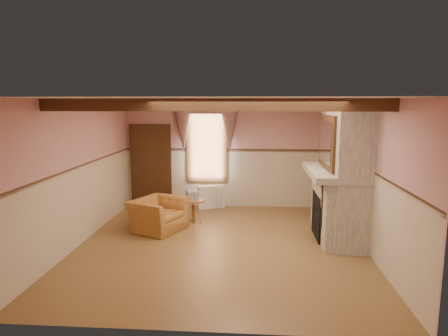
# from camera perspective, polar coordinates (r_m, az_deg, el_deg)

# --- Properties ---
(floor) EXTENTS (5.50, 6.00, 0.01)m
(floor) POSITION_cam_1_polar(r_m,az_deg,el_deg) (7.91, -0.49, -10.90)
(floor) COLOR brown
(floor) RESTS_ON ground
(ceiling) EXTENTS (5.50, 6.00, 0.01)m
(ceiling) POSITION_cam_1_polar(r_m,az_deg,el_deg) (7.42, -0.52, 9.84)
(ceiling) COLOR silver
(ceiling) RESTS_ON wall_back
(wall_back) EXTENTS (5.50, 0.02, 2.80)m
(wall_back) POSITION_cam_1_polar(r_m,az_deg,el_deg) (10.50, 0.81, 2.03)
(wall_back) COLOR tan
(wall_back) RESTS_ON floor
(wall_front) EXTENTS (5.50, 0.02, 2.80)m
(wall_front) POSITION_cam_1_polar(r_m,az_deg,el_deg) (4.63, -3.48, -7.43)
(wall_front) COLOR tan
(wall_front) RESTS_ON floor
(wall_left) EXTENTS (0.02, 6.00, 2.80)m
(wall_left) POSITION_cam_1_polar(r_m,az_deg,el_deg) (8.23, -19.97, -0.57)
(wall_left) COLOR tan
(wall_left) RESTS_ON floor
(wall_right) EXTENTS (0.02, 6.00, 2.80)m
(wall_right) POSITION_cam_1_polar(r_m,az_deg,el_deg) (7.82, 20.03, -1.06)
(wall_right) COLOR tan
(wall_right) RESTS_ON floor
(wainscot) EXTENTS (5.50, 6.00, 1.50)m
(wainscot) POSITION_cam_1_polar(r_m,az_deg,el_deg) (7.68, -0.49, -5.64)
(wainscot) COLOR beige
(wainscot) RESTS_ON floor
(chair_rail) EXTENTS (5.50, 6.00, 0.08)m
(chair_rail) POSITION_cam_1_polar(r_m,az_deg,el_deg) (7.52, -0.50, -0.11)
(chair_rail) COLOR black
(chair_rail) RESTS_ON wainscot
(firebox) EXTENTS (0.20, 0.95, 0.90)m
(firebox) POSITION_cam_1_polar(r_m,az_deg,el_deg) (8.43, 13.61, -6.65)
(firebox) COLOR black
(firebox) RESTS_ON floor
(armchair) EXTENTS (1.29, 1.35, 0.69)m
(armchair) POSITION_cam_1_polar(r_m,az_deg,el_deg) (8.77, -9.42, -6.59)
(armchair) COLOR #9E662D
(armchair) RESTS_ON floor
(side_table) EXTENTS (0.61, 0.61, 0.55)m
(side_table) POSITION_cam_1_polar(r_m,az_deg,el_deg) (9.19, -4.38, -6.21)
(side_table) COLOR brown
(side_table) RESTS_ON floor
(book_stack) EXTENTS (0.34, 0.38, 0.20)m
(book_stack) POSITION_cam_1_polar(r_m,az_deg,el_deg) (9.14, -4.52, -3.88)
(book_stack) COLOR #B7AD8C
(book_stack) RESTS_ON side_table
(radiator) EXTENTS (0.72, 0.42, 0.60)m
(radiator) POSITION_cam_1_polar(r_m,az_deg,el_deg) (10.44, -1.84, -4.15)
(radiator) COLOR silver
(radiator) RESTS_ON floor
(bowl) EXTENTS (0.37, 0.37, 0.09)m
(bowl) POSITION_cam_1_polar(r_m,az_deg,el_deg) (8.11, 15.77, -0.02)
(bowl) COLOR brown
(bowl) RESTS_ON mantel
(mantel_clock) EXTENTS (0.14, 0.24, 0.20)m
(mantel_clock) POSITION_cam_1_polar(r_m,az_deg,el_deg) (8.96, 14.66, 1.24)
(mantel_clock) COLOR black
(mantel_clock) RESTS_ON mantel
(oil_lamp) EXTENTS (0.11, 0.11, 0.28)m
(oil_lamp) POSITION_cam_1_polar(r_m,az_deg,el_deg) (8.73, 14.95, 1.28)
(oil_lamp) COLOR #C08B36
(oil_lamp) RESTS_ON mantel
(candle_red) EXTENTS (0.06, 0.06, 0.16)m
(candle_red) POSITION_cam_1_polar(r_m,az_deg,el_deg) (7.66, 16.47, -0.33)
(candle_red) COLOR #AD1527
(candle_red) RESTS_ON mantel
(jar_yellow) EXTENTS (0.06, 0.06, 0.12)m
(jar_yellow) POSITION_cam_1_polar(r_m,az_deg,el_deg) (7.86, 16.16, -0.23)
(jar_yellow) COLOR gold
(jar_yellow) RESTS_ON mantel
(fireplace) EXTENTS (0.85, 2.00, 2.80)m
(fireplace) POSITION_cam_1_polar(r_m,az_deg,el_deg) (8.31, 16.75, -0.30)
(fireplace) COLOR gray
(fireplace) RESTS_ON floor
(mantel) EXTENTS (1.05, 2.05, 0.12)m
(mantel) POSITION_cam_1_polar(r_m,az_deg,el_deg) (8.28, 15.53, -0.56)
(mantel) COLOR gray
(mantel) RESTS_ON fireplace
(overmantel_mirror) EXTENTS (0.06, 1.44, 1.04)m
(overmantel_mirror) POSITION_cam_1_polar(r_m,az_deg,el_deg) (8.17, 14.44, 3.67)
(overmantel_mirror) COLOR silver
(overmantel_mirror) RESTS_ON fireplace
(door) EXTENTS (1.10, 0.10, 2.10)m
(door) POSITION_cam_1_polar(r_m,az_deg,el_deg) (10.81, -10.40, 0.22)
(door) COLOR black
(door) RESTS_ON floor
(window) EXTENTS (1.06, 0.08, 2.02)m
(window) POSITION_cam_1_polar(r_m,az_deg,el_deg) (10.49, -2.48, 3.39)
(window) COLOR white
(window) RESTS_ON wall_back
(window_drapes) EXTENTS (1.30, 0.14, 1.40)m
(window_drapes) POSITION_cam_1_polar(r_m,az_deg,el_deg) (10.36, -2.56, 6.65)
(window_drapes) COLOR gray
(window_drapes) RESTS_ON wall_back
(ceiling_beam_front) EXTENTS (5.50, 0.18, 0.20)m
(ceiling_beam_front) POSITION_cam_1_polar(r_m,az_deg,el_deg) (6.22, -1.41, 9.01)
(ceiling_beam_front) COLOR black
(ceiling_beam_front) RESTS_ON ceiling
(ceiling_beam_back) EXTENTS (5.50, 0.18, 0.20)m
(ceiling_beam_back) POSITION_cam_1_polar(r_m,az_deg,el_deg) (8.62, 0.13, 9.11)
(ceiling_beam_back) COLOR black
(ceiling_beam_back) RESTS_ON ceiling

